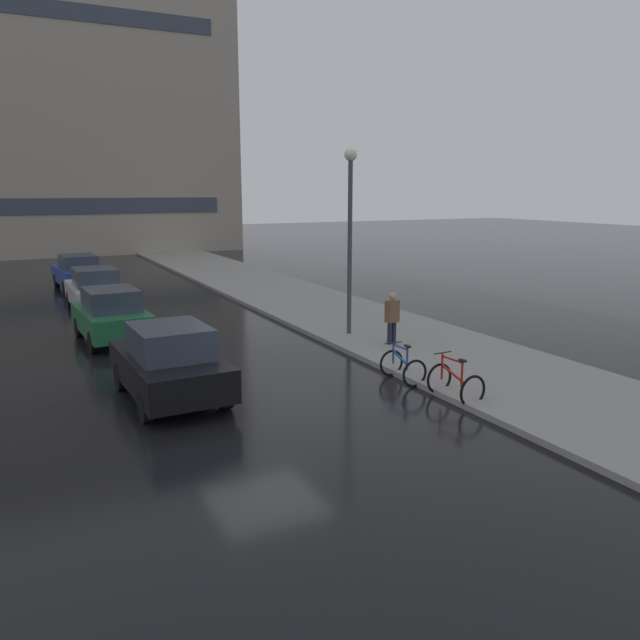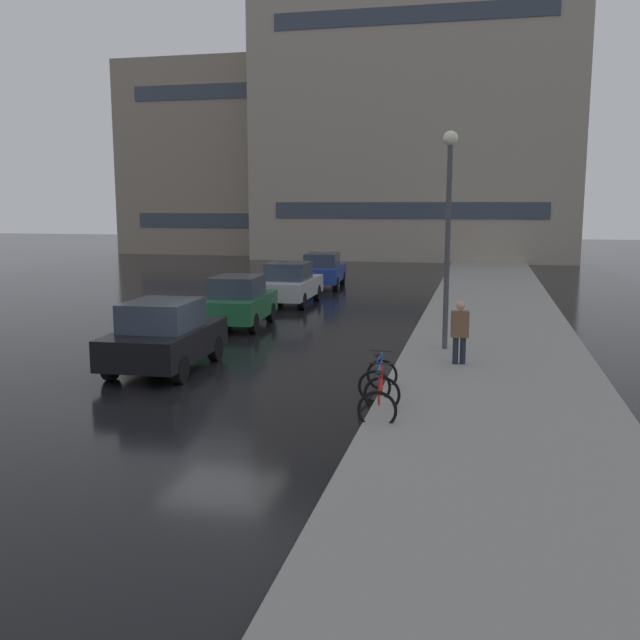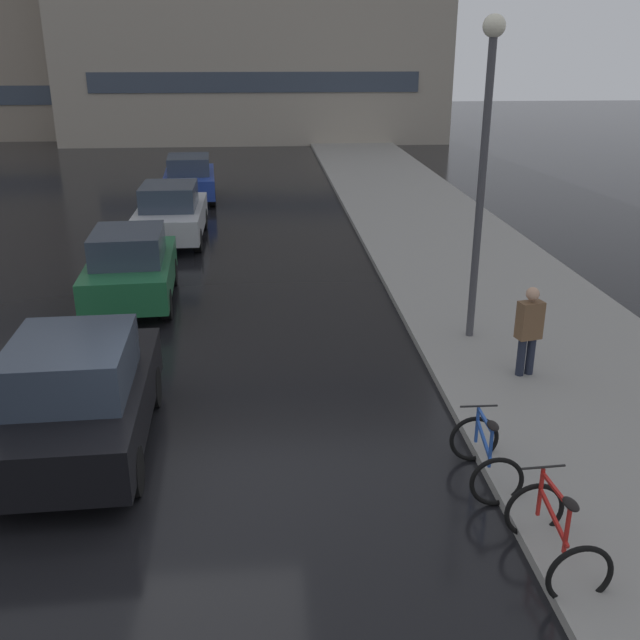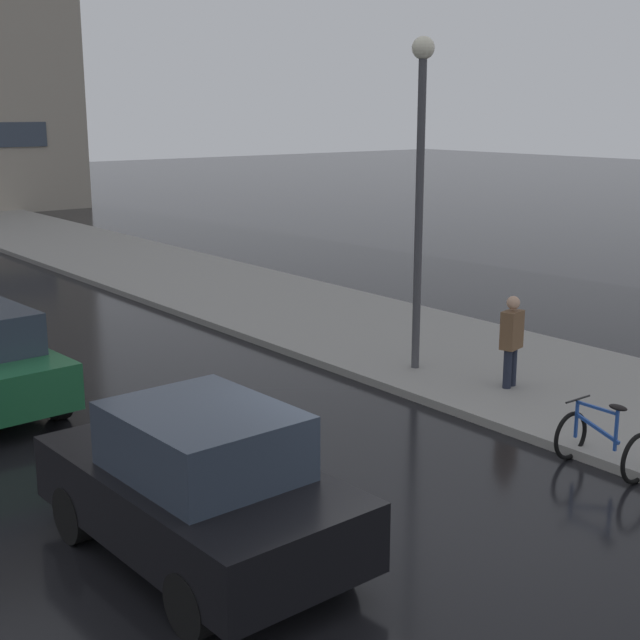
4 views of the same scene
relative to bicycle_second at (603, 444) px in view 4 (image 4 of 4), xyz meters
The scene contains 6 objects.
ground_plane 3.58m from the bicycle_second, behind, with size 140.00×140.00×0.00m, color black.
sidewalk_kerb 10.56m from the bicycle_second, 76.58° to the left, with size 4.80×60.00×0.14m, color gray.
bicycle_second is the anchor object (origin of this frame).
car_black 5.53m from the bicycle_second, 167.14° to the left, with size 2.01×3.94×1.71m.
pedestrian 3.32m from the bicycle_second, 61.61° to the left, with size 0.44×0.32×1.69m.
streetlamp 5.86m from the bicycle_second, 76.54° to the left, with size 0.38×0.38×5.83m.
Camera 4 is at (-6.16, -6.61, 4.67)m, focal length 50.00 mm.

